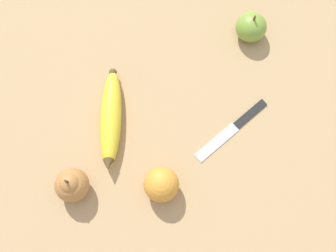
% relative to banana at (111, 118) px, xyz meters
% --- Properties ---
extents(ground_plane, '(3.00, 3.00, 0.00)m').
position_rel_banana_xyz_m(ground_plane, '(-0.07, 0.13, -0.02)').
color(ground_plane, tan).
extents(banana, '(0.23, 0.05, 0.04)m').
position_rel_banana_xyz_m(banana, '(0.00, 0.00, 0.00)').
color(banana, yellow).
rests_on(banana, ground_plane).
extents(orange, '(0.07, 0.07, 0.07)m').
position_rel_banana_xyz_m(orange, '(0.14, 0.11, 0.01)').
color(orange, orange).
rests_on(orange, ground_plane).
extents(pear, '(0.07, 0.07, 0.09)m').
position_rel_banana_xyz_m(pear, '(0.14, -0.07, 0.02)').
color(pear, '#B2753D').
rests_on(pear, ground_plane).
extents(apple, '(0.07, 0.07, 0.07)m').
position_rel_banana_xyz_m(apple, '(-0.21, 0.30, 0.01)').
color(apple, olive).
rests_on(apple, ground_plane).
extents(paring_knife, '(0.14, 0.16, 0.01)m').
position_rel_banana_xyz_m(paring_knife, '(0.01, 0.26, -0.02)').
color(paring_knife, silver).
rests_on(paring_knife, ground_plane).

